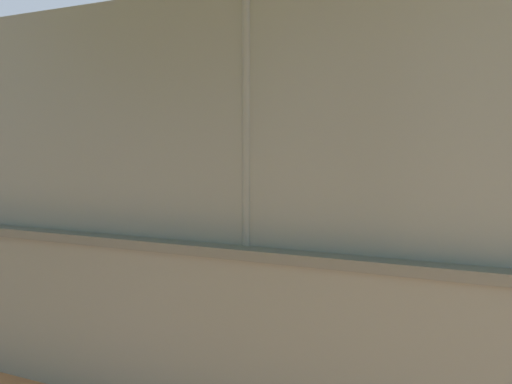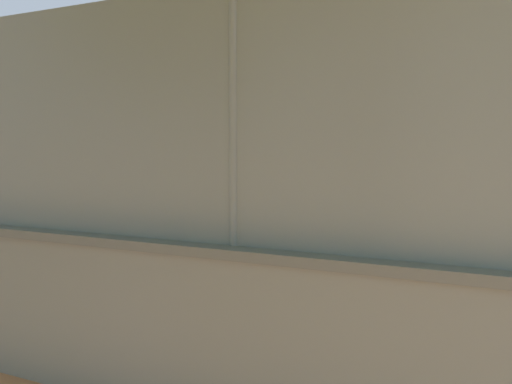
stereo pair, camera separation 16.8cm
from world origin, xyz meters
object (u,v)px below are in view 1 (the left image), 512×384
(player_at_service_line, at_px, (322,197))
(sports_ball, at_px, (328,237))
(player_near_wall_returning, at_px, (215,184))
(courtside_bench, at_px, (270,300))

(player_at_service_line, distance_m, sports_ball, 1.13)
(player_at_service_line, xyz_separation_m, sports_ball, (-0.38, 0.61, -0.88))
(player_near_wall_returning, height_order, sports_ball, player_near_wall_returning)
(player_at_service_line, height_order, sports_ball, player_at_service_line)
(player_at_service_line, distance_m, player_near_wall_returning, 6.16)
(sports_ball, bearing_deg, player_near_wall_returning, -35.53)
(player_at_service_line, xyz_separation_m, courtside_bench, (-2.44, 7.68, -0.52))
(sports_ball, bearing_deg, player_at_service_line, -58.07)
(player_near_wall_returning, relative_size, courtside_bench, 1.03)
(courtside_bench, bearing_deg, player_near_wall_returning, -55.44)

